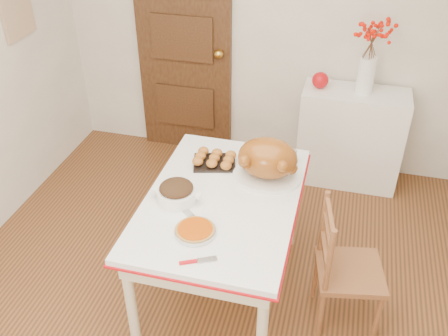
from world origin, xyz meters
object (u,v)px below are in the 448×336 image
(kitchen_table, at_px, (222,247))
(chair_oak, at_px, (350,269))
(turkey_platter, at_px, (267,160))
(pumpkin_pie, at_px, (195,230))
(sideboard, at_px, (350,138))

(kitchen_table, bearing_deg, chair_oak, -2.30)
(kitchen_table, relative_size, turkey_platter, 3.09)
(kitchen_table, distance_m, chair_oak, 0.80)
(turkey_platter, bearing_deg, pumpkin_pie, -100.31)
(turkey_platter, height_order, pumpkin_pie, turkey_platter)
(chair_oak, bearing_deg, sideboard, -7.87)
(turkey_platter, distance_m, pumpkin_pie, 0.67)
(chair_oak, distance_m, turkey_platter, 0.81)
(chair_oak, distance_m, pumpkin_pie, 0.98)
(sideboard, distance_m, pumpkin_pie, 2.07)
(kitchen_table, distance_m, pumpkin_pie, 0.54)
(sideboard, relative_size, chair_oak, 0.97)
(kitchen_table, relative_size, chair_oak, 1.51)
(kitchen_table, distance_m, turkey_platter, 0.63)
(sideboard, bearing_deg, kitchen_table, -115.00)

